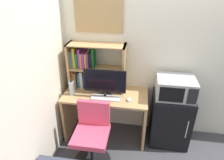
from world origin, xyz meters
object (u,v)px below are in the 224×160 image
at_px(wall_corkboard, 99,17).
at_px(keyboard, 106,98).
at_px(microwave, 175,88).
at_px(computer_mouse, 129,99).
at_px(water_bottle, 72,88).
at_px(mini_fridge, 170,119).
at_px(monitor, 105,83).
at_px(hutch_bookshelf, 89,66).
at_px(desk_chair, 92,138).

bearing_deg(wall_corkboard, keyboard, -69.05).
bearing_deg(microwave, keyboard, -170.36).
xyz_separation_m(computer_mouse, wall_corkboard, (-0.48, 0.41, 1.01)).
bearing_deg(water_bottle, computer_mouse, -2.43).
height_order(mini_fridge, microwave, microwave).
bearing_deg(mini_fridge, monitor, -173.08).
height_order(monitor, water_bottle, monitor).
bearing_deg(hutch_bookshelf, wall_corkboard, 38.35).
bearing_deg(computer_mouse, microwave, 14.68).
relative_size(mini_fridge, wall_corkboard, 1.22).
height_order(hutch_bookshelf, water_bottle, hutch_bookshelf).
bearing_deg(desk_chair, microwave, 28.18).
bearing_deg(water_bottle, wall_corkboard, 48.04).
xyz_separation_m(monitor, keyboard, (0.02, -0.04, -0.22)).
xyz_separation_m(microwave, desk_chair, (-1.05, -0.56, -0.54)).
height_order(computer_mouse, water_bottle, water_bottle).
relative_size(keyboard, wall_corkboard, 0.61).
height_order(keyboard, microwave, microwave).
bearing_deg(mini_fridge, desk_chair, -151.95).
xyz_separation_m(keyboard, desk_chair, (-0.11, -0.40, -0.38)).
xyz_separation_m(hutch_bookshelf, microwave, (1.24, -0.13, -0.17)).
xyz_separation_m(computer_mouse, microwave, (0.61, 0.16, 0.15)).
height_order(monitor, mini_fridge, monitor).
relative_size(water_bottle, desk_chair, 0.26).
bearing_deg(computer_mouse, hutch_bookshelf, 154.88).
xyz_separation_m(keyboard, water_bottle, (-0.49, 0.03, 0.10)).
distance_m(hutch_bookshelf, water_bottle, 0.40).
height_order(water_bottle, wall_corkboard, wall_corkboard).
bearing_deg(computer_mouse, water_bottle, 177.57).
relative_size(computer_mouse, water_bottle, 0.40).
bearing_deg(hutch_bookshelf, mini_fridge, -6.22).
bearing_deg(desk_chair, wall_corkboard, 93.28).
xyz_separation_m(monitor, microwave, (0.95, 0.12, -0.06)).
xyz_separation_m(mini_fridge, wall_corkboard, (-1.09, 0.25, 1.40)).
bearing_deg(wall_corkboard, desk_chair, -86.72).
relative_size(desk_chair, wall_corkboard, 1.34).
bearing_deg(keyboard, mini_fridge, 9.46).
xyz_separation_m(water_bottle, mini_fridge, (1.43, 0.12, -0.48)).
distance_m(hutch_bookshelf, mini_fridge, 1.43).
relative_size(monitor, wall_corkboard, 0.88).
bearing_deg(mini_fridge, keyboard, -170.54).
distance_m(monitor, wall_corkboard, 0.89).
height_order(keyboard, desk_chair, desk_chair).
relative_size(hutch_bookshelf, water_bottle, 3.61).
height_order(hutch_bookshelf, monitor, hutch_bookshelf).
bearing_deg(hutch_bookshelf, monitor, -41.38).
bearing_deg(computer_mouse, monitor, 172.94).
bearing_deg(keyboard, microwave, 9.64).
xyz_separation_m(computer_mouse, water_bottle, (-0.81, 0.03, 0.09)).
relative_size(monitor, microwave, 1.14).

